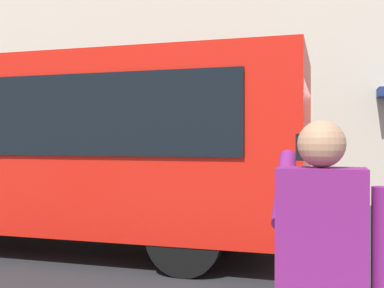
% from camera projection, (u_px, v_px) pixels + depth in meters
% --- Properties ---
extents(ground_plane, '(60.00, 60.00, 0.00)m').
position_uv_depth(ground_plane, '(324.00, 262.00, 6.72)').
color(ground_plane, '#232326').
extents(red_bus, '(9.05, 2.54, 3.08)m').
position_uv_depth(red_bus, '(34.00, 145.00, 7.90)').
color(red_bus, red).
rests_on(red_bus, ground_plane).
extents(pedestrian_photographer, '(0.53, 0.52, 1.70)m').
position_uv_depth(pedestrian_photographer, '(322.00, 273.00, 2.15)').
color(pedestrian_photographer, '#2D2D33').
rests_on(pedestrian_photographer, sidewalk_curb).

